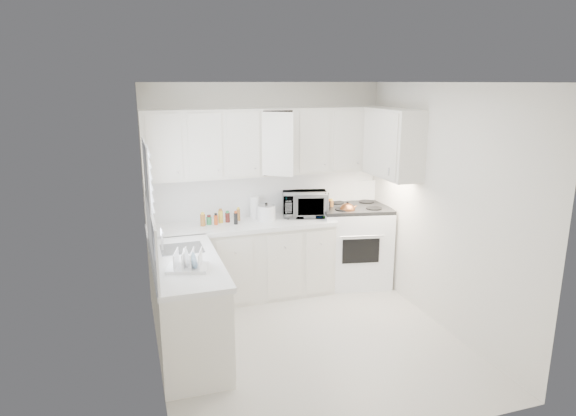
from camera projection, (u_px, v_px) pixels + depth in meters
name	position (u px, v px, depth m)	size (l,w,h in m)	color
floor	(309.00, 340.00, 5.20)	(3.20, 3.20, 0.00)	beige
ceiling	(312.00, 82.00, 4.56)	(3.20, 3.20, 0.00)	white
wall_back	(266.00, 188.00, 6.36)	(3.00, 3.00, 0.00)	silver
wall_front	(392.00, 280.00, 3.41)	(3.00, 3.00, 0.00)	silver
wall_left	(151.00, 234.00, 4.43)	(3.20, 3.20, 0.00)	silver
wall_right	(442.00, 208.00, 5.33)	(3.20, 3.20, 0.00)	silver
window_blinds	(150.00, 198.00, 4.70)	(0.06, 0.96, 1.06)	white
lower_cabinets_back	(243.00, 262.00, 6.17)	(2.22, 0.60, 0.90)	silver
lower_cabinets_left	(187.00, 308.00, 4.92)	(0.60, 1.60, 0.90)	silver
countertop_back	(242.00, 225.00, 6.05)	(2.24, 0.64, 0.05)	silver
countertop_left	(186.00, 262.00, 4.80)	(0.64, 1.62, 0.05)	silver
backsplash_back	(266.00, 194.00, 6.37)	(2.98, 0.02, 0.55)	white
backsplash_left	(152.00, 235.00, 4.64)	(0.02, 1.60, 0.55)	white
upper_cabinets_back	(270.00, 174.00, 6.16)	(3.00, 0.33, 0.80)	silver
upper_cabinets_right	(391.00, 177.00, 5.99)	(0.33, 0.90, 0.80)	silver
sink	(181.00, 237.00, 5.09)	(0.42, 0.38, 0.30)	gray
stove	(354.00, 234.00, 6.56)	(0.87, 0.72, 1.34)	white
tea_kettle	(347.00, 210.00, 6.27)	(0.24, 0.21, 0.23)	brown
frying_pan	(362.00, 208.00, 6.69)	(0.29, 0.48, 0.04)	black
microwave	(305.00, 201.00, 6.33)	(0.56, 0.31, 0.38)	gray
rice_cooker	(266.00, 212.00, 6.14)	(0.22, 0.22, 0.22)	white
paper_towel	(255.00, 207.00, 6.26)	(0.12, 0.12, 0.27)	white
utensil_crock	(327.00, 205.00, 6.26)	(0.11, 0.11, 0.32)	black
dish_rack	(187.00, 259.00, 4.54)	(0.36, 0.27, 0.20)	white
spice_left_0	(202.00, 218.00, 6.01)	(0.06, 0.06, 0.13)	#A0632B
spice_left_1	(210.00, 220.00, 5.95)	(0.06, 0.06, 0.13)	#2B8249
spice_left_2	(215.00, 217.00, 6.05)	(0.06, 0.06, 0.13)	#C94A1A
spice_left_3	(222.00, 219.00, 5.99)	(0.06, 0.06, 0.13)	yellow
spice_left_4	(227.00, 216.00, 6.10)	(0.06, 0.06, 0.13)	#501A16
spice_left_5	(234.00, 218.00, 6.04)	(0.06, 0.06, 0.13)	black
spice_left_6	(239.00, 215.00, 6.14)	(0.06, 0.06, 0.13)	#A0632B
sauce_right_0	(313.00, 206.00, 6.46)	(0.06, 0.06, 0.19)	#C94A1A
sauce_right_1	(318.00, 207.00, 6.43)	(0.06, 0.06, 0.19)	yellow
sauce_right_2	(321.00, 206.00, 6.50)	(0.06, 0.06, 0.19)	#501A16
sauce_right_3	(326.00, 206.00, 6.46)	(0.06, 0.06, 0.19)	black
sauce_right_4	(328.00, 205.00, 6.53)	(0.06, 0.06, 0.19)	#A0632B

